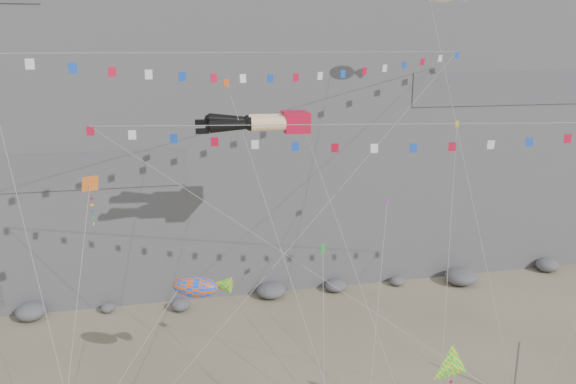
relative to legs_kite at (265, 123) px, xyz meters
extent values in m
cube|color=slate|center=(2.05, 24.15, 8.20)|extent=(80.00, 28.00, 50.00)
cylinder|color=slate|center=(14.35, -8.77, -14.87)|extent=(0.12, 0.12, 3.86)
cube|color=red|center=(2.05, -0.07, 0.01)|extent=(1.72, 2.30, 1.33)
cylinder|color=#FFD49F|center=(0.09, -0.65, 0.01)|extent=(2.28, 1.06, 0.98)
sphere|color=black|center=(-1.03, -0.61, 0.01)|extent=(0.90, 0.90, 0.90)
cone|color=black|center=(-2.35, -0.56, -0.06)|extent=(2.71, 0.92, 0.91)
cube|color=black|center=(-4.14, -0.49, -0.37)|extent=(0.88, 0.42, 0.33)
cylinder|color=#FFD49F|center=(0.14, 0.67, 0.01)|extent=(2.28, 1.06, 0.98)
sphere|color=black|center=(-0.98, 0.72, 0.01)|extent=(0.90, 0.90, 0.90)
cone|color=black|center=(-2.30, 0.77, 0.14)|extent=(2.73, 0.92, 0.98)
cube|color=black|center=(-4.08, 0.84, 0.04)|extent=(0.88, 0.42, 0.33)
cylinder|color=gray|center=(3.78, -7.99, -8.37)|extent=(0.03, 0.03, 23.33)
cylinder|color=gray|center=(-4.86, -4.71, -6.13)|extent=(0.03, 0.03, 27.64)
cylinder|color=gray|center=(10.68, -7.69, -8.22)|extent=(0.03, 0.03, 19.39)
cylinder|color=gray|center=(-11.78, -7.16, -9.80)|extent=(0.03, 0.03, 16.14)
cylinder|color=gray|center=(-9.17, -8.23, -12.85)|extent=(0.03, 0.03, 12.74)
cylinder|color=gray|center=(13.91, -3.03, -4.17)|extent=(0.03, 0.03, 27.90)
cylinder|color=gray|center=(-0.09, -6.32, -7.13)|extent=(0.03, 0.03, 25.66)
cylinder|color=gray|center=(5.50, -7.17, -11.12)|extent=(0.03, 0.03, 17.03)
cylinder|color=gray|center=(1.14, -10.76, -11.54)|extent=(0.03, 0.03, 12.55)
cylinder|color=gray|center=(9.50, -8.06, -8.51)|extent=(0.03, 0.03, 22.24)
camera|label=1|loc=(-6.47, -36.36, 4.68)|focal=35.00mm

